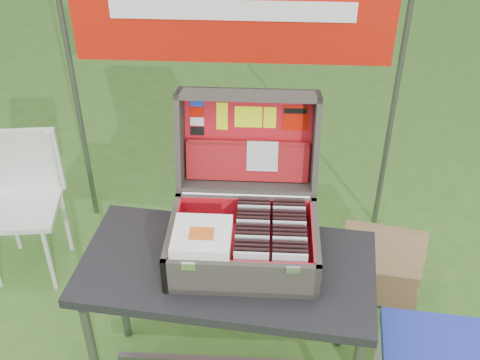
# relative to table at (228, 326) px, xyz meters

# --- Properties ---
(table) EXTENTS (1.19, 0.68, 0.71)m
(table) POSITION_rel_table_xyz_m (0.00, 0.00, 0.00)
(table) COLOR black
(table) RESTS_ON ground
(table_top) EXTENTS (1.19, 0.68, 0.04)m
(table_top) POSITION_rel_table_xyz_m (0.00, 0.00, 0.33)
(table_top) COLOR black
(table_top) RESTS_ON ground
(table_leg_bl) EXTENTS (0.04, 0.04, 0.67)m
(table_leg_bl) POSITION_rel_table_xyz_m (-0.51, 0.22, -0.02)
(table_leg_bl) COLOR #59595B
(table_leg_bl) RESTS_ON ground
(table_leg_br) EXTENTS (0.04, 0.04, 0.67)m
(table_leg_br) POSITION_rel_table_xyz_m (0.51, 0.22, -0.02)
(table_leg_br) COLOR #59595B
(table_leg_br) RESTS_ON ground
(suitcase) EXTENTS (0.57, 0.57, 0.53)m
(suitcase) POSITION_rel_table_xyz_m (0.06, 0.10, 0.62)
(suitcase) COLOR #48433A
(suitcase) RESTS_ON table
(suitcase_base_bottom) EXTENTS (0.57, 0.41, 0.02)m
(suitcase_base_bottom) POSITION_rel_table_xyz_m (0.06, 0.04, 0.37)
(suitcase_base_bottom) COLOR #48433A
(suitcase_base_bottom) RESTS_ON table_top
(suitcase_base_wall_front) EXTENTS (0.57, 0.02, 0.15)m
(suitcase_base_wall_front) POSITION_rel_table_xyz_m (0.06, -0.16, 0.43)
(suitcase_base_wall_front) COLOR #48433A
(suitcase_base_wall_front) RESTS_ON table_top
(suitcase_base_wall_back) EXTENTS (0.57, 0.02, 0.15)m
(suitcase_base_wall_back) POSITION_rel_table_xyz_m (0.06, 0.23, 0.43)
(suitcase_base_wall_back) COLOR #48433A
(suitcase_base_wall_back) RESTS_ON table_top
(suitcase_base_wall_left) EXTENTS (0.02, 0.41, 0.15)m
(suitcase_base_wall_left) POSITION_rel_table_xyz_m (-0.21, 0.04, 0.43)
(suitcase_base_wall_left) COLOR #48433A
(suitcase_base_wall_left) RESTS_ON table_top
(suitcase_base_wall_right) EXTENTS (0.02, 0.41, 0.15)m
(suitcase_base_wall_right) POSITION_rel_table_xyz_m (0.33, 0.04, 0.43)
(suitcase_base_wall_right) COLOR #48433A
(suitcase_base_wall_right) RESTS_ON table_top
(suitcase_liner_floor) EXTENTS (0.52, 0.36, 0.01)m
(suitcase_liner_floor) POSITION_rel_table_xyz_m (0.06, 0.04, 0.38)
(suitcase_liner_floor) COLOR red
(suitcase_liner_floor) RESTS_ON suitcase_base_bottom
(suitcase_latch_left) EXTENTS (0.05, 0.01, 0.03)m
(suitcase_latch_left) POSITION_rel_table_xyz_m (-0.12, -0.17, 0.50)
(suitcase_latch_left) COLOR silver
(suitcase_latch_left) RESTS_ON suitcase_base_wall_front
(suitcase_latch_right) EXTENTS (0.05, 0.01, 0.03)m
(suitcase_latch_right) POSITION_rel_table_xyz_m (0.24, -0.17, 0.50)
(suitcase_latch_right) COLOR silver
(suitcase_latch_right) RESTS_ON suitcase_base_wall_front
(suitcase_hinge) EXTENTS (0.51, 0.02, 0.02)m
(suitcase_hinge) POSITION_rel_table_xyz_m (0.06, 0.24, 0.51)
(suitcase_hinge) COLOR silver
(suitcase_hinge) RESTS_ON suitcase_base_wall_back
(suitcase_lid_back) EXTENTS (0.57, 0.12, 0.40)m
(suitcase_lid_back) POSITION_rel_table_xyz_m (0.06, 0.43, 0.67)
(suitcase_lid_back) COLOR #48433A
(suitcase_lid_back) RESTS_ON suitcase_base_wall_back
(suitcase_lid_rim_far) EXTENTS (0.57, 0.15, 0.06)m
(suitcase_lid_rim_far) POSITION_rel_table_xyz_m (0.06, 0.41, 0.87)
(suitcase_lid_rim_far) COLOR #48433A
(suitcase_lid_rim_far) RESTS_ON suitcase_lid_back
(suitcase_lid_rim_near) EXTENTS (0.57, 0.15, 0.06)m
(suitcase_lid_rim_near) POSITION_rel_table_xyz_m (0.06, 0.32, 0.50)
(suitcase_lid_rim_near) COLOR #48433A
(suitcase_lid_rim_near) RESTS_ON suitcase_lid_back
(suitcase_lid_rim_left) EXTENTS (0.02, 0.25, 0.43)m
(suitcase_lid_rim_left) POSITION_rel_table_xyz_m (-0.21, 0.36, 0.68)
(suitcase_lid_rim_left) COLOR #48433A
(suitcase_lid_rim_left) RESTS_ON suitcase_lid_back
(suitcase_lid_rim_right) EXTENTS (0.02, 0.25, 0.43)m
(suitcase_lid_rim_right) POSITION_rel_table_xyz_m (0.33, 0.36, 0.68)
(suitcase_lid_rim_right) COLOR #48433A
(suitcase_lid_rim_right) RESTS_ON suitcase_lid_back
(suitcase_lid_liner) EXTENTS (0.52, 0.10, 0.35)m
(suitcase_lid_liner) POSITION_rel_table_xyz_m (0.06, 0.41, 0.67)
(suitcase_lid_liner) COLOR red
(suitcase_lid_liner) RESTS_ON suitcase_lid_back
(suitcase_liner_wall_front) EXTENTS (0.52, 0.01, 0.13)m
(suitcase_liner_wall_front) POSITION_rel_table_xyz_m (0.06, -0.14, 0.44)
(suitcase_liner_wall_front) COLOR red
(suitcase_liner_wall_front) RESTS_ON suitcase_base_bottom
(suitcase_liner_wall_back) EXTENTS (0.52, 0.01, 0.13)m
(suitcase_liner_wall_back) POSITION_rel_table_xyz_m (0.06, 0.21, 0.44)
(suitcase_liner_wall_back) COLOR red
(suitcase_liner_wall_back) RESTS_ON suitcase_base_bottom
(suitcase_liner_wall_left) EXTENTS (0.01, 0.36, 0.13)m
(suitcase_liner_wall_left) POSITION_rel_table_xyz_m (-0.20, 0.04, 0.44)
(suitcase_liner_wall_left) COLOR red
(suitcase_liner_wall_left) RESTS_ON suitcase_base_bottom
(suitcase_liner_wall_right) EXTENTS (0.01, 0.36, 0.13)m
(suitcase_liner_wall_right) POSITION_rel_table_xyz_m (0.32, 0.04, 0.44)
(suitcase_liner_wall_right) COLOR red
(suitcase_liner_wall_right) RESTS_ON suitcase_base_bottom
(suitcase_lid_pocket) EXTENTS (0.50, 0.07, 0.17)m
(suitcase_lid_pocket) POSITION_rel_table_xyz_m (0.06, 0.37, 0.59)
(suitcase_lid_pocket) COLOR maroon
(suitcase_lid_pocket) RESTS_ON suitcase_lid_liner
(suitcase_pocket_edge) EXTENTS (0.49, 0.02, 0.02)m
(suitcase_pocket_edge) POSITION_rel_table_xyz_m (0.06, 0.39, 0.67)
(suitcase_pocket_edge) COLOR maroon
(suitcase_pocket_edge) RESTS_ON suitcase_lid_pocket
(suitcase_pocket_cd) EXTENTS (0.13, 0.04, 0.13)m
(suitcase_pocket_cd) POSITION_rel_table_xyz_m (0.12, 0.36, 0.62)
(suitcase_pocket_cd) COLOR silver
(suitcase_pocket_cd) RESTS_ON suitcase_lid_pocket
(lid_sticker_cc_a) EXTENTS (0.06, 0.01, 0.03)m
(lid_sticker_cc_a) POSITION_rel_table_xyz_m (-0.15, 0.44, 0.81)
(lid_sticker_cc_a) COLOR #1933B2
(lid_sticker_cc_a) RESTS_ON suitcase_lid_liner
(lid_sticker_cc_b) EXTENTS (0.06, 0.01, 0.03)m
(lid_sticker_cc_b) POSITION_rel_table_xyz_m (-0.15, 0.43, 0.78)
(lid_sticker_cc_b) COLOR #C60E00
(lid_sticker_cc_b) RESTS_ON suitcase_lid_liner
(lid_sticker_cc_c) EXTENTS (0.06, 0.01, 0.03)m
(lid_sticker_cc_c) POSITION_rel_table_xyz_m (-0.15, 0.42, 0.74)
(lid_sticker_cc_c) COLOR white
(lid_sticker_cc_c) RESTS_ON suitcase_lid_liner
(lid_sticker_cc_d) EXTENTS (0.06, 0.01, 0.03)m
(lid_sticker_cc_d) POSITION_rel_table_xyz_m (-0.15, 0.41, 0.70)
(lid_sticker_cc_d) COLOR black
(lid_sticker_cc_d) RESTS_ON suitcase_lid_liner
(lid_card_neon_tall) EXTENTS (0.05, 0.03, 0.11)m
(lid_card_neon_tall) POSITION_rel_table_xyz_m (-0.05, 0.43, 0.76)
(lid_card_neon_tall) COLOR #E2F411
(lid_card_neon_tall) RESTS_ON suitcase_lid_liner
(lid_card_neon_main) EXTENTS (0.11, 0.02, 0.08)m
(lid_card_neon_main) POSITION_rel_table_xyz_m (0.06, 0.43, 0.76)
(lid_card_neon_main) COLOR #E2F411
(lid_card_neon_main) RESTS_ON suitcase_lid_liner
(lid_card_neon_small) EXTENTS (0.05, 0.02, 0.08)m
(lid_card_neon_small) POSITION_rel_table_xyz_m (0.15, 0.43, 0.76)
(lid_card_neon_small) COLOR #E2F411
(lid_card_neon_small) RESTS_ON suitcase_lid_liner
(lid_sticker_band) EXTENTS (0.10, 0.03, 0.10)m
(lid_sticker_band) POSITION_rel_table_xyz_m (0.25, 0.43, 0.76)
(lid_sticker_band) COLOR #C60E00
(lid_sticker_band) RESTS_ON suitcase_lid_liner
(lid_sticker_band_bar) EXTENTS (0.09, 0.01, 0.02)m
(lid_sticker_band_bar) POSITION_rel_table_xyz_m (0.25, 0.44, 0.79)
(lid_sticker_band_bar) COLOR black
(lid_sticker_band_bar) RESTS_ON suitcase_lid_liner
(cd_left_0) EXTENTS (0.13, 0.01, 0.14)m
(cd_left_0) POSITION_rel_table_xyz_m (0.10, -0.12, 0.46)
(cd_left_0) COLOR silver
(cd_left_0) RESTS_ON suitcase_liner_floor
(cd_left_1) EXTENTS (0.13, 0.01, 0.14)m
(cd_left_1) POSITION_rel_table_xyz_m (0.10, -0.10, 0.46)
(cd_left_1) COLOR black
(cd_left_1) RESTS_ON suitcase_liner_floor
(cd_left_2) EXTENTS (0.13, 0.01, 0.14)m
(cd_left_2) POSITION_rel_table_xyz_m (0.10, -0.07, 0.46)
(cd_left_2) COLOR black
(cd_left_2) RESTS_ON suitcase_liner_floor
(cd_left_3) EXTENTS (0.13, 0.01, 0.14)m
(cd_left_3) POSITION_rel_table_xyz_m (0.10, -0.05, 0.46)
(cd_left_3) COLOR black
(cd_left_3) RESTS_ON suitcase_liner_floor
(cd_left_4) EXTENTS (0.13, 0.01, 0.14)m
(cd_left_4) POSITION_rel_table_xyz_m (0.10, -0.03, 0.46)
(cd_left_4) COLOR silver
(cd_left_4) RESTS_ON suitcase_liner_floor
(cd_left_5) EXTENTS (0.13, 0.01, 0.14)m
(cd_left_5) POSITION_rel_table_xyz_m (0.10, -0.01, 0.46)
(cd_left_5) COLOR black
(cd_left_5) RESTS_ON suitcase_liner_floor
(cd_left_6) EXTENTS (0.13, 0.01, 0.14)m
(cd_left_6) POSITION_rel_table_xyz_m (0.10, 0.01, 0.46)
(cd_left_6) COLOR black
(cd_left_6) RESTS_ON suitcase_liner_floor
(cd_left_7) EXTENTS (0.13, 0.01, 0.14)m
(cd_left_7) POSITION_rel_table_xyz_m (0.10, 0.04, 0.46)
(cd_left_7) COLOR black
(cd_left_7) RESTS_ON suitcase_liner_floor
(cd_left_8) EXTENTS (0.13, 0.01, 0.14)m
(cd_left_8) POSITION_rel_table_xyz_m (0.10, 0.06, 0.46)
(cd_left_8) COLOR silver
(cd_left_8) RESTS_ON suitcase_liner_floor
(cd_left_9) EXTENTS (0.13, 0.01, 0.14)m
(cd_left_9) POSITION_rel_table_xyz_m (0.10, 0.08, 0.46)
(cd_left_9) COLOR black
(cd_left_9) RESTS_ON suitcase_liner_floor
(cd_left_10) EXTENTS (0.13, 0.01, 0.14)m
(cd_left_10) POSITION_rel_table_xyz_m (0.10, 0.10, 0.46)
(cd_left_10) COLOR black
(cd_left_10) RESTS_ON suitcase_liner_floor
(cd_left_11) EXTENTS (0.13, 0.01, 0.14)m
(cd_left_11) POSITION_rel_table_xyz_m (0.10, 0.13, 0.46)
(cd_left_11) COLOR black
(cd_left_11) RESTS_ON suitcase_liner_floor
(cd_left_12) EXTENTS (0.13, 0.01, 0.14)m
(cd_left_12) POSITION_rel_table_xyz_m (0.10, 0.15, 0.46)
(cd_left_12) COLOR silver
(cd_left_12) RESTS_ON suitcase_liner_floor
(cd_left_13) EXTENTS (0.13, 0.01, 0.14)m
(cd_left_13) POSITION_rel_table_xyz_m (0.10, 0.17, 0.46)
(cd_left_13) COLOR black
(cd_left_13) RESTS_ON suitcase_liner_floor
(cd_left_14) EXTENTS (0.13, 0.01, 0.14)m
(cd_left_14) POSITION_rel_table_xyz_m (0.10, 0.19, 0.46)
(cd_left_14) COLOR black
(cd_left_14) RESTS_ON suitcase_liner_floor
(cd_right_0) EXTENTS (0.13, 0.01, 0.14)m
(cd_right_0) POSITION_rel_table_xyz_m (0.23, -0.12, 0.46)
(cd_right_0) COLOR silver
(cd_right_0) RESTS_ON suitcase_liner_floor
(cd_right_1) EXTENTS (0.13, 0.01, 0.14)m
(cd_right_1) POSITION_rel_table_xyz_m (0.23, -0.10, 0.46)
(cd_right_1) COLOR black
(cd_right_1) RESTS_ON suitcase_liner_floor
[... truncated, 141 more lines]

